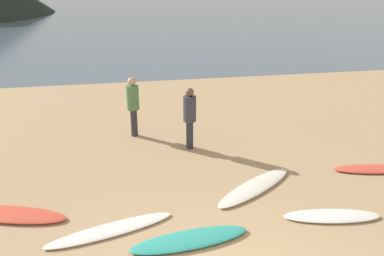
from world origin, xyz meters
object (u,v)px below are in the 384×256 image
person_0 (133,102)px  person_1 (190,113)px  surfboard_3 (255,187)px  surfboard_5 (374,169)px  surfboard_4 (332,216)px  surfboard_0 (11,214)px  surfboard_1 (111,230)px  surfboard_2 (190,239)px

person_0 → person_1: size_ratio=1.03×
surfboard_3 → surfboard_5: (3.14, 0.28, -0.00)m
surfboard_4 → surfboard_5: surfboard_5 is taller
surfboard_0 → person_0: bearing=73.6°
surfboard_1 → surfboard_4: surfboard_4 is taller
surfboard_4 → person_0: size_ratio=1.08×
surfboard_1 → person_0: 4.80m
surfboard_2 → surfboard_4: (2.89, 0.21, -0.01)m
surfboard_3 → surfboard_4: (1.10, -1.37, -0.00)m
surfboard_4 → surfboard_5: size_ratio=0.97×
surfboard_0 → surfboard_2: (3.33, -1.45, 0.00)m
surfboard_0 → surfboard_3: (5.11, 0.13, -0.01)m
surfboard_5 → surfboard_2: bearing=-149.6°
surfboard_4 → person_0: (-3.57, 5.01, 1.01)m
surfboard_1 → surfboard_5: surfboard_5 is taller
surfboard_3 → surfboard_5: 3.15m
surfboard_0 → surfboard_4: size_ratio=1.20×
surfboard_3 → surfboard_1: bearing=163.7°
surfboard_3 → surfboard_5: surfboard_3 is taller
surfboard_3 → person_1: (-1.03, 2.43, 0.97)m
surfboard_2 → surfboard_4: 2.89m
surfboard_0 → surfboard_3: size_ratio=0.94×
surfboard_4 → surfboard_1: bearing=-175.1°
surfboard_2 → surfboard_5: size_ratio=1.11×
person_0 → person_1: (1.44, -1.21, -0.03)m
surfboard_1 → person_0: bearing=66.1°
surfboard_3 → person_0: bearing=90.3°
person_1 → surfboard_0: bearing=-176.4°
surfboard_0 → person_0: size_ratio=1.30×
surfboard_0 → surfboard_3: 5.11m
surfboard_3 → surfboard_4: surfboard_3 is taller
surfboard_1 → person_0: person_0 is taller
surfboard_5 → person_1: size_ratio=1.15×
surfboard_0 → surfboard_4: bearing=7.4°
surfboard_2 → person_1: 4.20m
surfboard_3 → surfboard_2: bearing=-172.2°
person_0 → surfboard_1: bearing=175.5°
surfboard_2 → surfboard_5: surfboard_2 is taller
surfboard_1 → surfboard_5: (6.31, 1.29, 0.00)m
surfboard_3 → surfboard_0: bearing=147.7°
surfboard_2 → surfboard_4: bearing=-2.1°
surfboard_0 → surfboard_5: (8.25, 0.42, -0.01)m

